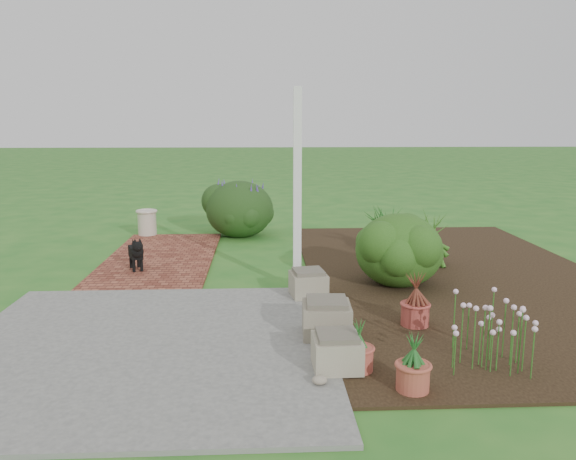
{
  "coord_description": "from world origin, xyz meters",
  "views": [
    {
      "loc": [
        -0.14,
        -6.75,
        2.09
      ],
      "look_at": [
        0.2,
        0.4,
        0.7
      ],
      "focal_mm": 35.0,
      "sensor_mm": 36.0,
      "label": 1
    }
  ],
  "objects_px": {
    "black_dog": "(136,252)",
    "cream_ceramic_urn": "(147,223)",
    "evergreen_shrub": "(399,248)",
    "stone_trough_near": "(327,319)"
  },
  "relations": [
    {
      "from": "black_dog",
      "to": "cream_ceramic_urn",
      "type": "distance_m",
      "value": 2.56
    },
    {
      "from": "black_dog",
      "to": "evergreen_shrub",
      "type": "distance_m",
      "value": 3.59
    },
    {
      "from": "stone_trough_near",
      "to": "black_dog",
      "type": "xyz_separation_m",
      "value": [
        -2.37,
        2.53,
        0.11
      ]
    },
    {
      "from": "cream_ceramic_urn",
      "to": "evergreen_shrub",
      "type": "xyz_separation_m",
      "value": [
        3.85,
        -3.34,
        0.24
      ]
    },
    {
      "from": "stone_trough_near",
      "to": "black_dog",
      "type": "height_order",
      "value": "black_dog"
    },
    {
      "from": "cream_ceramic_urn",
      "to": "stone_trough_near",
      "type": "bearing_deg",
      "value": -61.76
    },
    {
      "from": "stone_trough_near",
      "to": "cream_ceramic_urn",
      "type": "relative_size",
      "value": 1.04
    },
    {
      "from": "cream_ceramic_urn",
      "to": "evergreen_shrub",
      "type": "relative_size",
      "value": 0.4
    },
    {
      "from": "stone_trough_near",
      "to": "black_dog",
      "type": "distance_m",
      "value": 3.47
    },
    {
      "from": "stone_trough_near",
      "to": "cream_ceramic_urn",
      "type": "height_order",
      "value": "cream_ceramic_urn"
    }
  ]
}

